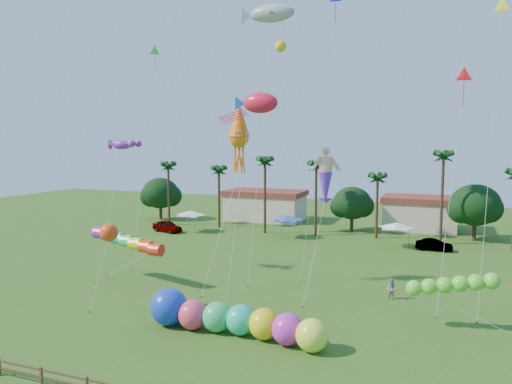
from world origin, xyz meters
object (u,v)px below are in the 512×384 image
(caterpillar_inflatable, at_px, (229,319))
(blue_ball, at_px, (190,314))
(spectator_b, at_px, (391,289))
(car_b, at_px, (434,245))
(car_a, at_px, (167,226))

(caterpillar_inflatable, bearing_deg, blue_ball, 175.55)
(spectator_b, height_order, caterpillar_inflatable, caterpillar_inflatable)
(car_b, xyz_separation_m, blue_ball, (-15.16, -31.52, 0.17))
(car_a, xyz_separation_m, caterpillar_inflatable, (23.60, -30.92, 0.29))
(car_a, relative_size, blue_ball, 2.79)
(car_b, height_order, spectator_b, spectator_b)
(car_a, bearing_deg, blue_ball, -128.49)
(car_a, xyz_separation_m, spectator_b, (32.91, -19.30, 0.03))
(car_a, relative_size, spectator_b, 2.84)
(spectator_b, bearing_deg, blue_ball, -106.82)
(car_b, distance_m, spectator_b, 20.46)
(spectator_b, relative_size, blue_ball, 0.98)
(car_a, xyz_separation_m, blue_ball, (20.43, -30.53, 0.04))
(car_b, bearing_deg, car_a, 92.71)
(spectator_b, distance_m, blue_ball, 16.79)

